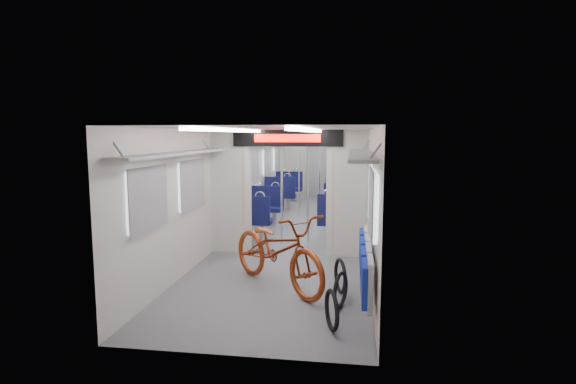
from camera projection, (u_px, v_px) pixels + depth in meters
The scene contains 14 objects.
carriage at pixel (299, 167), 9.96m from camera, with size 12.00×12.02×2.31m.
bicycle at pixel (277, 250), 6.49m from camera, with size 0.74×2.13×1.12m, color maroon.
flip_bench at pixel (365, 262), 5.76m from camera, with size 0.12×2.14×0.55m.
bike_hoop_a at pixel (332, 312), 5.07m from camera, with size 0.48×0.48×0.05m, color black.
bike_hoop_b at pixel (341, 292), 5.75m from camera, with size 0.47×0.47×0.05m, color black.
bike_hoop_c at pixel (340, 278), 6.28m from camera, with size 0.50×0.50×0.05m, color black.
seat_bay_near_left at pixel (258, 209), 10.20m from camera, with size 0.88×1.95×1.06m.
seat_bay_near_right at pixel (341, 208), 10.15m from camera, with size 0.93×2.16×1.13m.
seat_bay_far_left at pixel (285, 188), 14.17m from camera, with size 0.91×2.07×1.10m.
seat_bay_far_right at pixel (344, 190), 13.35m from camera, with size 0.96×2.33×1.18m.
stanchion_near_left at pixel (282, 188), 9.05m from camera, with size 0.05×0.05×2.30m, color silver.
stanchion_near_right at pixel (308, 191), 8.55m from camera, with size 0.04×0.04×2.30m, color silver.
stanchion_far_left at pixel (299, 174), 12.13m from camera, with size 0.04×0.04×2.30m, color silver.
stanchion_far_right at pixel (319, 174), 12.27m from camera, with size 0.04×0.04×2.30m, color silver.
Camera 1 is at (1.16, -10.15, 2.21)m, focal length 28.00 mm.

